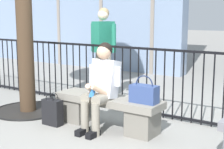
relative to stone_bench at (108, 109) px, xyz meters
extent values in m
plane|color=gray|center=(0.00, 0.00, -0.27)|extent=(60.00, 60.00, 0.00)
cube|color=gray|center=(0.00, 0.00, 0.13)|extent=(1.60, 0.44, 0.10)
cube|color=slate|center=(-0.56, 0.00, -0.10)|extent=(0.36, 0.37, 0.35)
cube|color=slate|center=(0.56, 0.00, -0.10)|extent=(0.36, 0.37, 0.35)
cylinder|color=gray|center=(-0.11, -0.18, 0.20)|extent=(0.15, 0.40, 0.15)
cylinder|color=gray|center=(-0.11, -0.38, -0.05)|extent=(0.11, 0.11, 0.45)
cube|color=black|center=(-0.11, -0.44, -0.23)|extent=(0.09, 0.22, 0.08)
cylinder|color=gray|center=(0.07, -0.18, 0.20)|extent=(0.15, 0.40, 0.15)
cylinder|color=gray|center=(0.07, -0.38, -0.05)|extent=(0.11, 0.11, 0.45)
cube|color=black|center=(0.07, -0.44, -0.23)|extent=(0.09, 0.22, 0.08)
cube|color=silver|center=(-0.02, -0.04, 0.44)|extent=(0.36, 0.30, 0.55)
cylinder|color=silver|center=(-0.24, -0.04, 0.49)|extent=(0.08, 0.08, 0.26)
cylinder|color=#DBAD89|center=(-0.10, -0.26, 0.32)|extent=(0.16, 0.28, 0.20)
cylinder|color=silver|center=(0.20, -0.04, 0.49)|extent=(0.08, 0.08, 0.26)
cylinder|color=#DBAD89|center=(0.06, -0.26, 0.32)|extent=(0.16, 0.28, 0.20)
cube|color=#2D6BB7|center=(-0.02, -0.32, 0.30)|extent=(0.07, 0.10, 0.13)
sphere|color=#DBAD89|center=(-0.02, -0.06, 0.81)|extent=(0.20, 0.20, 0.20)
sphere|color=black|center=(-0.02, -0.03, 0.84)|extent=(0.20, 0.20, 0.20)
cube|color=#33477F|center=(0.58, -0.01, 0.30)|extent=(0.36, 0.18, 0.23)
torus|color=#1E2A4C|center=(0.58, -0.01, 0.42)|extent=(0.25, 0.02, 0.25)
cube|color=black|center=(-0.73, -0.36, -0.08)|extent=(0.30, 0.14, 0.38)
torus|color=black|center=(-0.73, -0.41, 0.13)|extent=(0.15, 0.01, 0.15)
torus|color=black|center=(-0.73, -0.31, 0.13)|extent=(0.15, 0.01, 0.15)
cylinder|color=gray|center=(-1.13, 1.33, 0.18)|extent=(0.13, 0.13, 0.90)
cube|color=black|center=(-1.13, 1.29, -0.24)|extent=(0.09, 0.22, 0.06)
cylinder|color=gray|center=(-0.93, 1.33, 0.18)|extent=(0.13, 0.13, 0.90)
cube|color=black|center=(-0.93, 1.29, -0.24)|extent=(0.09, 0.22, 0.06)
cube|color=#1E7259|center=(-1.03, 1.33, 0.91)|extent=(0.31, 0.42, 0.56)
cylinder|color=#1E7259|center=(-1.27, 1.33, 0.89)|extent=(0.08, 0.08, 0.52)
cylinder|color=#1E7259|center=(-0.80, 1.33, 0.89)|extent=(0.08, 0.08, 0.52)
sphere|color=beige|center=(-1.03, 1.33, 1.31)|extent=(0.20, 0.20, 0.20)
sphere|color=#997F59|center=(-1.03, 1.35, 1.34)|extent=(0.20, 0.20, 0.20)
cylinder|color=black|center=(-3.33, 0.85, 0.27)|extent=(0.02, 0.02, 1.08)
cylinder|color=black|center=(-3.18, 0.85, 0.27)|extent=(0.02, 0.02, 1.08)
cylinder|color=black|center=(-3.03, 0.85, 0.27)|extent=(0.02, 0.02, 1.08)
cylinder|color=black|center=(-2.87, 0.85, 0.27)|extent=(0.02, 0.02, 1.08)
cylinder|color=black|center=(-2.72, 0.85, 0.27)|extent=(0.02, 0.02, 1.08)
cylinder|color=black|center=(-2.57, 0.85, 0.27)|extent=(0.02, 0.02, 1.08)
cylinder|color=black|center=(-2.42, 0.85, 0.27)|extent=(0.02, 0.02, 1.08)
cylinder|color=black|center=(-2.27, 0.85, 0.27)|extent=(0.02, 0.02, 1.08)
cylinder|color=black|center=(-2.12, 0.85, 0.27)|extent=(0.02, 0.02, 1.08)
cylinder|color=black|center=(-1.97, 0.85, 0.27)|extent=(0.02, 0.02, 1.08)
cylinder|color=black|center=(-1.82, 0.85, 0.27)|extent=(0.02, 0.02, 1.08)
cylinder|color=black|center=(-1.66, 0.85, 0.27)|extent=(0.02, 0.02, 1.08)
cylinder|color=black|center=(-1.51, 0.85, 0.27)|extent=(0.02, 0.02, 1.08)
cylinder|color=black|center=(-1.36, 0.85, 0.27)|extent=(0.02, 0.02, 1.08)
cylinder|color=black|center=(-1.21, 0.85, 0.27)|extent=(0.02, 0.02, 1.08)
cylinder|color=black|center=(-1.06, 0.85, 0.27)|extent=(0.02, 0.02, 1.08)
cylinder|color=black|center=(-0.91, 0.85, 0.27)|extent=(0.02, 0.02, 1.08)
cylinder|color=black|center=(-0.76, 0.85, 0.27)|extent=(0.02, 0.02, 1.08)
cylinder|color=black|center=(-0.61, 0.85, 0.27)|extent=(0.02, 0.02, 1.08)
cylinder|color=black|center=(-0.45, 0.85, 0.27)|extent=(0.02, 0.02, 1.08)
cylinder|color=black|center=(-0.30, 0.85, 0.27)|extent=(0.02, 0.02, 1.08)
cylinder|color=black|center=(-0.15, 0.85, 0.27)|extent=(0.02, 0.02, 1.08)
cylinder|color=black|center=(0.00, 0.85, 0.27)|extent=(0.02, 0.02, 1.08)
cylinder|color=black|center=(0.15, 0.85, 0.27)|extent=(0.02, 0.02, 1.08)
cylinder|color=black|center=(0.30, 0.85, 0.27)|extent=(0.02, 0.02, 1.08)
cylinder|color=black|center=(0.45, 0.85, 0.27)|extent=(0.02, 0.02, 1.08)
cylinder|color=black|center=(0.61, 0.85, 0.27)|extent=(0.02, 0.02, 1.08)
cylinder|color=black|center=(0.76, 0.85, 0.27)|extent=(0.02, 0.02, 1.08)
cylinder|color=black|center=(0.91, 0.85, 0.27)|extent=(0.02, 0.02, 1.08)
cylinder|color=black|center=(1.06, 0.85, 0.27)|extent=(0.02, 0.02, 1.08)
cylinder|color=black|center=(1.21, 0.85, 0.27)|extent=(0.02, 0.02, 1.08)
cylinder|color=black|center=(1.36, 0.85, 0.27)|extent=(0.02, 0.02, 1.08)
cube|color=black|center=(0.00, 0.85, -0.22)|extent=(8.77, 0.04, 0.04)
cube|color=black|center=(0.00, 0.85, 0.79)|extent=(8.77, 0.04, 0.04)
cylinder|color=black|center=(-1.58, -0.06, -0.27)|extent=(1.13, 1.13, 0.01)
torus|color=black|center=(-1.58, -0.06, -0.26)|extent=(1.16, 1.16, 0.03)
cylinder|color=#423021|center=(-1.58, -0.06, 1.43)|extent=(0.26, 0.26, 3.40)
camera|label=1|loc=(2.65, -3.80, 1.31)|focal=54.50mm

